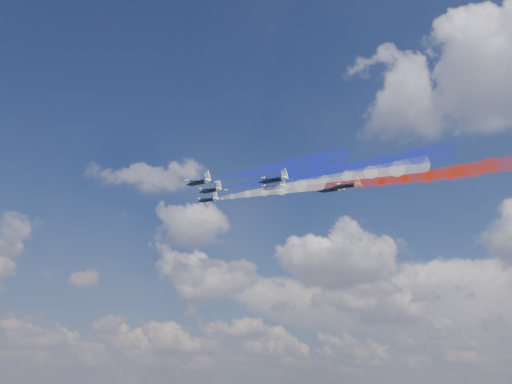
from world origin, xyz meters
The scene contains 16 objects.
jet_lead centered at (-1.98, 9.28, 128.14)m, with size 8.41×10.51×2.80m, color black, non-canonical shape.
trail_lead centered at (22.25, 3.93, 124.15)m, with size 3.50×40.98×3.50m, color white, non-canonical shape.
jet_inner_left centered at (10.29, -3.17, 125.05)m, with size 8.41×10.51×2.80m, color black, non-canonical shape.
trail_inner_left centered at (34.52, -8.51, 121.06)m, with size 3.50×40.98×3.50m, color #1A24DE, non-canonical shape.
jet_inner_right centered at (14.62, 18.24, 129.22)m, with size 8.41×10.51×2.80m, color black, non-canonical shape.
trail_inner_right centered at (38.85, 12.90, 125.22)m, with size 3.50×40.98×3.50m, color red, non-canonical shape.
jet_outer_left centered at (19.40, -17.27, 121.24)m, with size 8.41×10.51×2.80m, color black, non-canonical shape.
trail_outer_left centered at (43.64, -22.61, 117.25)m, with size 3.50×40.98×3.50m, color #1A24DE, non-canonical shape.
jet_center_third centered at (25.97, 2.95, 124.18)m, with size 8.41×10.51×2.80m, color black, non-canonical shape.
trail_center_third centered at (50.21, -2.40, 120.18)m, with size 3.50×40.98×3.50m, color white, non-canonical shape.
jet_outer_right centered at (29.24, 25.49, 128.99)m, with size 8.41×10.51×2.80m, color black, non-canonical shape.
trail_outer_right centered at (53.47, 20.15, 124.99)m, with size 3.50×40.98×3.50m, color red, non-canonical shape.
jet_rear_left centered at (35.72, -10.00, 120.27)m, with size 8.41×10.51×2.80m, color black, non-canonical shape.
trail_rear_left centered at (59.96, -15.34, 116.28)m, with size 3.50×40.98×3.50m, color #1A24DE, non-canonical shape.
jet_rear_right centered at (41.64, 12.22, 123.73)m, with size 8.41×10.51×2.80m, color black, non-canonical shape.
trail_rear_right centered at (65.87, 6.88, 119.73)m, with size 3.50×40.98×3.50m, color red, non-canonical shape.
Camera 1 is at (113.32, -115.62, 72.69)m, focal length 43.47 mm.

